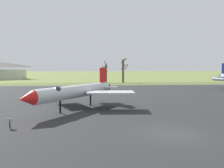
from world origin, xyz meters
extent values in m
plane|color=olive|center=(0.00, 0.00, 0.00)|extent=(600.00, 600.00, 0.00)
cube|color=#28282B|center=(0.00, 16.18, 0.03)|extent=(94.97, 53.92, 0.05)
cube|color=brown|center=(0.00, 49.13, 0.03)|extent=(154.97, 12.00, 0.06)
cylinder|color=silver|center=(-7.13, 10.09, 2.01)|extent=(8.01, 10.80, 1.40)
cone|color=red|center=(-10.96, 4.49, 2.01)|extent=(1.88, 1.93, 1.29)
cylinder|color=black|center=(-3.54, 15.33, 2.01)|extent=(1.24, 1.19, 0.98)
ellipsoid|color=#19232D|center=(-8.86, 7.56, 2.39)|extent=(0.89, 1.68, 0.84)
cube|color=silver|center=(-8.78, 13.45, 1.90)|extent=(4.51, 5.73, 0.13)
cube|color=silver|center=(-3.40, 9.77, 1.90)|extent=(5.27, 2.92, 0.13)
cube|color=red|center=(-3.98, 14.69, 3.66)|extent=(0.93, 1.25, 1.90)
cube|color=silver|center=(-5.02, 15.21, 2.11)|extent=(2.18, 2.07, 0.13)
cube|color=silver|center=(-3.11, 13.91, 2.11)|extent=(2.18, 2.07, 0.13)
cylinder|color=black|center=(-8.63, 7.89, 0.65)|extent=(0.19, 0.19, 1.31)
cylinder|color=black|center=(-5.62, 12.30, 0.65)|extent=(0.19, 0.19, 1.31)
cylinder|color=black|center=(-11.65, 2.51, 0.28)|extent=(0.08, 0.08, 0.56)
cube|color=white|center=(-11.65, 2.51, 0.69)|extent=(0.53, 0.33, 0.25)
cylinder|color=black|center=(25.48, 36.21, 2.40)|extent=(1.42, 1.28, 1.17)
cylinder|color=#8EA3B2|center=(20.58, 29.11, 2.27)|extent=(1.53, 2.72, 0.62)
cube|color=#8EA3B2|center=(24.58, 34.68, 2.52)|extent=(2.51, 2.20, 0.16)
cylinder|color=brown|center=(-1.01, 52.78, 2.81)|extent=(0.50, 0.50, 5.62)
cylinder|color=brown|center=(-1.17, 52.36, 5.89)|extent=(1.08, 0.58, 1.62)
cylinder|color=brown|center=(-1.46, 53.34, 4.79)|extent=(1.43, 1.21, 2.17)
cylinder|color=brown|center=(-1.50, 51.99, 4.31)|extent=(1.82, 1.25, 1.79)
cylinder|color=brown|center=(4.29, 53.93, 3.60)|extent=(0.64, 0.64, 7.19)
cylinder|color=brown|center=(4.42, 54.51, 4.92)|extent=(1.45, 0.62, 1.62)
cylinder|color=brown|center=(5.32, 54.23, 4.93)|extent=(0.87, 2.25, 1.69)
cylinder|color=brown|center=(4.62, 54.65, 6.82)|extent=(1.77, 1.04, 1.71)
cube|color=beige|center=(-42.76, 81.59, 1.93)|extent=(19.66, 12.53, 3.86)
pyramid|color=#4C4742|center=(-42.76, 81.59, 6.04)|extent=(20.64, 13.15, 2.18)
camera|label=1|loc=(-5.53, -14.78, 4.57)|focal=36.08mm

